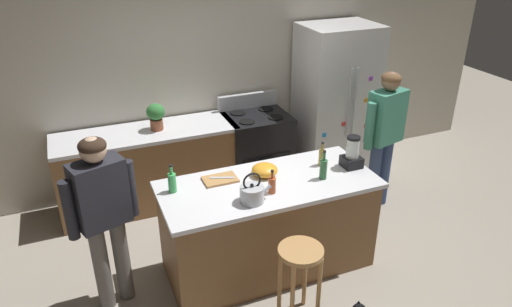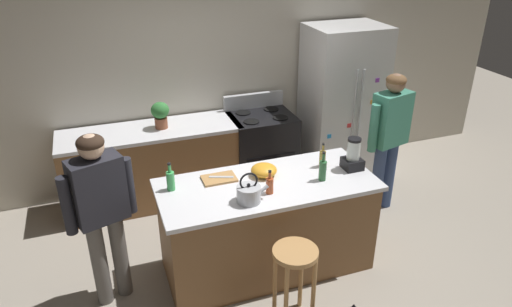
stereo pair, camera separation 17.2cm
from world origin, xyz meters
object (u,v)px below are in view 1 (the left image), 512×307
at_px(refrigerator, 335,101).
at_px(chef_knife, 222,178).
at_px(bar_stool, 300,266).
at_px(tea_kettle, 252,193).
at_px(cutting_board, 220,179).
at_px(bottle_vinegar, 322,157).
at_px(person_by_sink_right, 385,129).
at_px(kitchen_island, 268,225).
at_px(person_by_island_left, 103,209).
at_px(bottle_soda, 172,182).
at_px(stove_range, 256,149).
at_px(bottle_cooking_sauce, 272,185).
at_px(bottle_olive_oil, 323,168).
at_px(mixing_bowl, 265,170).
at_px(blender_appliance, 352,154).
at_px(potted_plant, 156,115).

distance_m(refrigerator, chef_knife, 2.32).
distance_m(bar_stool, chef_knife, 1.05).
xyz_separation_m(refrigerator, bar_stool, (-1.60, -2.21, -0.41)).
bearing_deg(tea_kettle, cutting_board, 106.92).
bearing_deg(bottle_vinegar, bar_stool, -127.22).
height_order(person_by_sink_right, bottle_vinegar, person_by_sink_right).
distance_m(kitchen_island, bar_stool, 0.72).
distance_m(person_by_island_left, tea_kettle, 1.19).
distance_m(bottle_soda, bottle_vinegar, 1.41).
bearing_deg(stove_range, tea_kettle, -113.36).
distance_m(person_by_sink_right, bottle_cooking_sauce, 1.77).
distance_m(person_by_sink_right, tea_kettle, 1.99).
distance_m(bottle_cooking_sauce, bottle_vinegar, 0.70).
bearing_deg(bottle_cooking_sauce, bar_stool, -89.51).
height_order(cutting_board, chef_knife, chef_knife).
bearing_deg(chef_knife, person_by_sink_right, 29.88).
distance_m(person_by_sink_right, bar_stool, 2.09).
xyz_separation_m(bottle_olive_oil, bottle_cooking_sauce, (-0.52, -0.05, -0.02)).
relative_size(kitchen_island, cutting_board, 6.45).
distance_m(mixing_bowl, chef_knife, 0.39).
xyz_separation_m(stove_range, bottle_vinegar, (0.09, -1.40, 0.53)).
xyz_separation_m(bottle_vinegar, cutting_board, (-0.98, 0.08, -0.08)).
distance_m(bar_stool, blender_appliance, 1.23).
height_order(person_by_island_left, bottle_cooking_sauce, person_by_island_left).
height_order(person_by_sink_right, tea_kettle, person_by_sink_right).
bearing_deg(cutting_board, chef_knife, 0.00).
distance_m(kitchen_island, potted_plant, 1.80).
bearing_deg(bottle_soda, kitchen_island, -11.90).
height_order(potted_plant, chef_knife, potted_plant).
bearing_deg(stove_range, potted_plant, 178.75).
bearing_deg(bottle_vinegar, mixing_bowl, 178.23).
relative_size(stove_range, bottle_cooking_sauce, 5.04).
xyz_separation_m(bottle_soda, chef_knife, (0.45, 0.03, -0.07)).
distance_m(blender_appliance, cutting_board, 1.25).
distance_m(stove_range, chef_knife, 1.65).
relative_size(bottle_soda, cutting_board, 0.85).
bearing_deg(bottle_soda, potted_plant, 83.86).
bearing_deg(person_by_island_left, cutting_board, 7.96).
height_order(bar_stool, bottle_soda, bottle_soda).
bearing_deg(bottle_olive_oil, mixing_bowl, 151.21).
distance_m(person_by_island_left, bottle_vinegar, 2.00).
bearing_deg(blender_appliance, person_by_island_left, 178.19).
xyz_separation_m(mixing_bowl, cutting_board, (-0.40, 0.06, -0.04)).
bearing_deg(mixing_bowl, person_by_sink_right, 13.34).
height_order(refrigerator, potted_plant, refrigerator).
bearing_deg(potted_plant, bottle_cooking_sauce, -69.95).
height_order(person_by_island_left, potted_plant, person_by_island_left).
bearing_deg(kitchen_island, bottle_vinegar, 11.72).
bearing_deg(potted_plant, mixing_bowl, -63.95).
height_order(bar_stool, mixing_bowl, mixing_bowl).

